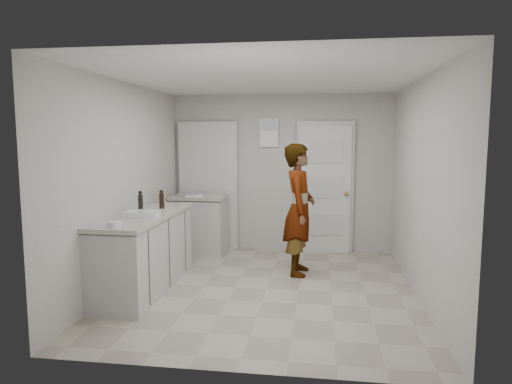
# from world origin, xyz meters

# --- Properties ---
(ground) EXTENTS (4.00, 4.00, 0.00)m
(ground) POSITION_xyz_m (0.00, 0.00, 0.00)
(ground) COLOR gray
(ground) RESTS_ON ground
(room_shell) EXTENTS (4.00, 4.00, 4.00)m
(room_shell) POSITION_xyz_m (-0.17, 1.95, 1.02)
(room_shell) COLOR #A3A09A
(room_shell) RESTS_ON ground
(main_counter) EXTENTS (0.64, 1.96, 0.93)m
(main_counter) POSITION_xyz_m (-1.45, -0.20, 0.43)
(main_counter) COLOR silver
(main_counter) RESTS_ON ground
(side_counter) EXTENTS (0.84, 0.61, 0.93)m
(side_counter) POSITION_xyz_m (-1.25, 1.55, 0.43)
(side_counter) COLOR silver
(side_counter) RESTS_ON ground
(person) EXTENTS (0.44, 0.65, 1.75)m
(person) POSITION_xyz_m (0.35, 0.69, 0.87)
(person) COLOR silver
(person) RESTS_ON ground
(cake_mix_box) EXTENTS (0.11, 0.05, 0.17)m
(cake_mix_box) POSITION_xyz_m (-1.53, 0.65, 1.01)
(cake_mix_box) COLOR #926949
(cake_mix_box) RESTS_ON main_counter
(spice_jar) EXTENTS (0.05, 0.05, 0.08)m
(spice_jar) POSITION_xyz_m (-1.34, 0.24, 0.96)
(spice_jar) COLOR tan
(spice_jar) RESTS_ON main_counter
(oil_cruet_a) EXTENTS (0.06, 0.06, 0.24)m
(oil_cruet_a) POSITION_xyz_m (-1.38, 0.22, 1.04)
(oil_cruet_a) COLOR black
(oil_cruet_a) RESTS_ON main_counter
(oil_cruet_b) EXTENTS (0.06, 0.06, 0.27)m
(oil_cruet_b) POSITION_xyz_m (-1.51, -0.15, 1.05)
(oil_cruet_b) COLOR black
(oil_cruet_b) RESTS_ON main_counter
(baking_dish) EXTENTS (0.40, 0.30, 0.07)m
(baking_dish) POSITION_xyz_m (-1.39, -0.41, 0.96)
(baking_dish) COLOR silver
(baking_dish) RESTS_ON main_counter
(egg_bowl) EXTENTS (0.14, 0.14, 0.05)m
(egg_bowl) POSITION_xyz_m (-1.44, -1.01, 0.95)
(egg_bowl) COLOR silver
(egg_bowl) RESTS_ON main_counter
(papers) EXTENTS (0.35, 0.40, 0.01)m
(papers) POSITION_xyz_m (-1.31, 1.50, 0.93)
(papers) COLOR white
(papers) RESTS_ON side_counter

